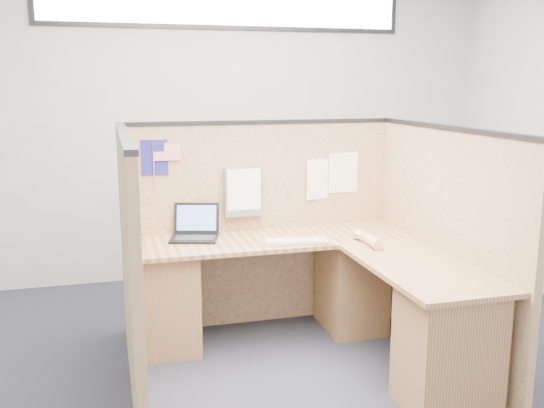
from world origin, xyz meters
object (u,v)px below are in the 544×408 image
object	(u,v)px
l_desk	(316,300)
keyboard	(296,242)
laptop	(193,230)
mouse	(359,236)

from	to	relation	value
l_desk	keyboard	xyz separation A→B (m)	(-0.08, 0.20, 0.35)
keyboard	l_desk	bearing A→B (deg)	-60.99
laptop	mouse	size ratio (longest dim) A/B	3.88
l_desk	mouse	size ratio (longest dim) A/B	19.72
laptop	keyboard	size ratio (longest dim) A/B	0.87
laptop	mouse	xyz separation A→B (m)	(1.10, -0.35, -0.04)
l_desk	keyboard	size ratio (longest dim) A/B	4.41
mouse	laptop	bearing A→B (deg)	162.49
laptop	l_desk	bearing A→B (deg)	-20.33
l_desk	mouse	bearing A→B (deg)	26.71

